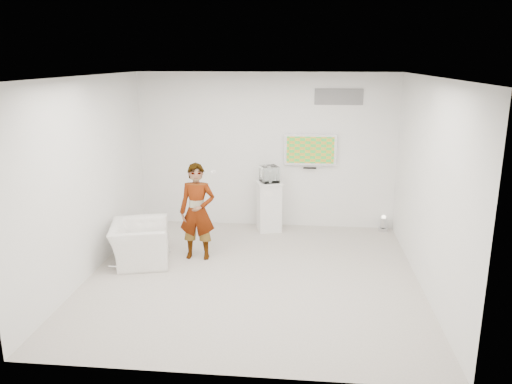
% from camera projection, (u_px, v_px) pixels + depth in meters
% --- Properties ---
extents(room, '(5.01, 5.01, 3.00)m').
position_uv_depth(room, '(253.00, 182.00, 7.28)').
color(room, beige).
rests_on(room, ground).
extents(tv, '(1.00, 0.08, 0.60)m').
position_uv_depth(tv, '(310.00, 150.00, 9.54)').
color(tv, silver).
rests_on(tv, room).
extents(logo_decal, '(0.90, 0.02, 0.30)m').
position_uv_depth(logo_decal, '(339.00, 97.00, 9.27)').
color(logo_decal, slate).
rests_on(logo_decal, room).
extents(person, '(0.59, 0.39, 1.61)m').
position_uv_depth(person, '(197.00, 212.00, 8.19)').
color(person, white).
rests_on(person, room).
extents(armchair, '(1.12, 1.21, 0.66)m').
position_uv_depth(armchair, '(140.00, 243.00, 8.12)').
color(armchair, white).
rests_on(armchair, room).
extents(pedestal, '(0.58, 0.58, 0.96)m').
position_uv_depth(pedestal, '(269.00, 206.00, 9.62)').
color(pedestal, white).
rests_on(pedestal, room).
extents(floor_uplight, '(0.23, 0.23, 0.30)m').
position_uv_depth(floor_uplight, '(383.00, 223.00, 9.66)').
color(floor_uplight, silver).
rests_on(floor_uplight, room).
extents(vitrine, '(0.41, 0.41, 0.31)m').
position_uv_depth(vitrine, '(269.00, 174.00, 9.45)').
color(vitrine, white).
rests_on(vitrine, pedestal).
extents(console, '(0.09, 0.17, 0.23)m').
position_uv_depth(console, '(269.00, 176.00, 9.46)').
color(console, white).
rests_on(console, pedestal).
extents(wii_remote, '(0.07, 0.13, 0.03)m').
position_uv_depth(wii_remote, '(213.00, 172.00, 8.15)').
color(wii_remote, white).
rests_on(wii_remote, person).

